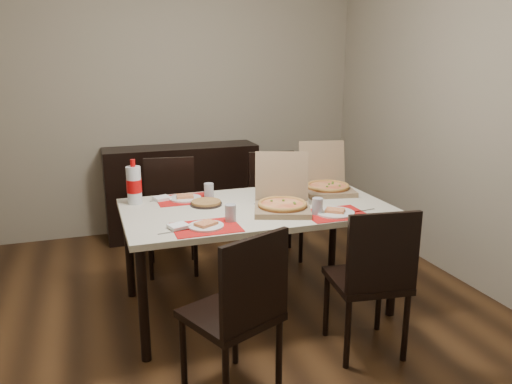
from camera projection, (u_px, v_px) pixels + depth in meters
ground at (233, 314)px, 3.52m from camera, size 3.80×4.00×0.02m
room_walls at (212, 59)px, 3.47m from camera, size 3.84×4.02×2.62m
sideboard at (182, 190)px, 5.03m from camera, size 1.50×0.40×0.90m
dining_table at (256, 215)px, 3.46m from camera, size 1.80×1.00×0.75m
chair_near_left at (239, 309)px, 2.51m from camera, size 0.55×0.55×0.93m
chair_near_right at (372, 276)px, 2.90m from camera, size 0.47×0.47×0.93m
chair_far_left at (171, 209)px, 4.19m from camera, size 0.48×0.48×0.93m
chair_far_right at (274, 200)px, 4.46m from camera, size 0.47×0.47×0.93m
setting_near_left at (210, 223)px, 3.02m from camera, size 0.50×0.30×0.11m
setting_near_right at (330, 211)px, 3.25m from camera, size 0.51×0.30×0.11m
setting_far_left at (189, 196)px, 3.60m from camera, size 0.46×0.30×0.11m
setting_far_right at (291, 188)px, 3.83m from camera, size 0.51×0.30×0.11m
napkin_loose at (265, 203)px, 3.48m from camera, size 0.16×0.16×0.02m
pizza_box_center at (282, 202)px, 3.33m from camera, size 0.48×0.50×0.37m
pizza_box_right at (327, 184)px, 3.81m from camera, size 0.43×0.46×0.36m
faina_plate at (206, 203)px, 3.46m from camera, size 0.22×0.22×0.03m
dip_bowl at (271, 195)px, 3.66m from camera, size 0.13×0.13×0.03m
soda_bottle at (134, 185)px, 3.47m from camera, size 0.11×0.11×0.31m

